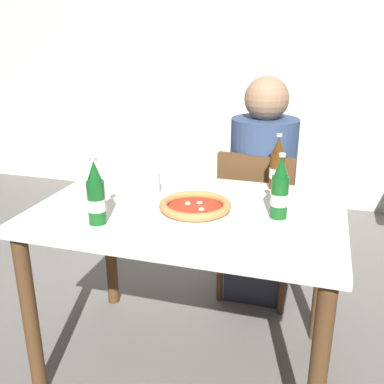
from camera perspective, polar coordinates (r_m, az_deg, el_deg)
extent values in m
plane|color=slate|center=(2.13, -0.41, -21.17)|extent=(8.00, 8.00, 0.00)
cube|color=silver|center=(3.77, 9.93, 18.07)|extent=(7.00, 0.10, 2.60)
cube|color=silver|center=(1.74, -0.47, -2.55)|extent=(1.20, 0.80, 0.03)
cylinder|color=brown|center=(1.88, -20.28, -15.05)|extent=(0.06, 0.06, 0.72)
cylinder|color=brown|center=(1.58, 16.03, -22.01)|extent=(0.06, 0.06, 0.72)
cylinder|color=brown|center=(2.37, -10.61, -6.47)|extent=(0.06, 0.06, 0.72)
cylinder|color=brown|center=(2.14, 16.53, -10.01)|extent=(0.06, 0.06, 0.72)
cube|color=brown|center=(2.43, 8.84, -3.85)|extent=(0.43, 0.43, 0.04)
cube|color=brown|center=(2.19, 8.10, -0.34)|extent=(0.38, 0.07, 0.40)
cylinder|color=brown|center=(2.66, 13.02, -7.40)|extent=(0.04, 0.04, 0.41)
cylinder|color=brown|center=(2.71, 5.88, -6.36)|extent=(0.04, 0.04, 0.41)
cylinder|color=brown|center=(2.36, 11.72, -10.98)|extent=(0.04, 0.04, 0.41)
cylinder|color=brown|center=(2.42, 3.68, -9.69)|extent=(0.04, 0.04, 0.41)
cube|color=#2D3342|center=(2.50, 8.53, -8.33)|extent=(0.32, 0.28, 0.45)
cylinder|color=#33476B|center=(2.31, 9.15, 2.68)|extent=(0.34, 0.34, 0.55)
sphere|color=#9E7556|center=(2.23, 9.68, 11.89)|extent=(0.22, 0.22, 0.22)
cylinder|color=white|center=(1.69, 0.40, -2.44)|extent=(0.30, 0.30, 0.01)
cylinder|color=#AD2D19|center=(1.69, 0.40, -2.10)|extent=(0.21, 0.21, 0.01)
torus|color=#B78447|center=(1.68, 0.40, -1.75)|extent=(0.28, 0.28, 0.03)
sphere|color=silver|center=(1.72, -0.54, -1.64)|extent=(0.02, 0.02, 0.02)
sphere|color=silver|center=(1.66, 1.24, -2.40)|extent=(0.02, 0.02, 0.02)
sphere|color=silver|center=(1.72, 1.00, -1.58)|extent=(0.02, 0.02, 0.02)
cylinder|color=#14591E|center=(1.65, 11.29, -0.66)|extent=(0.06, 0.06, 0.16)
cone|color=#14591E|center=(1.61, 11.57, 3.25)|extent=(0.05, 0.05, 0.07)
cylinder|color=#B7B7BC|center=(1.60, 11.67, 4.74)|extent=(0.03, 0.03, 0.01)
cylinder|color=white|center=(1.65, 11.27, -0.92)|extent=(0.07, 0.07, 0.04)
cylinder|color=#512D0F|center=(1.96, 10.97, 2.69)|extent=(0.06, 0.06, 0.16)
cone|color=#512D0F|center=(1.93, 11.20, 6.02)|extent=(0.05, 0.05, 0.07)
cylinder|color=#B7B7BC|center=(1.92, 11.28, 7.28)|extent=(0.03, 0.03, 0.01)
cylinder|color=white|center=(1.97, 10.96, 2.47)|extent=(0.07, 0.07, 0.04)
cylinder|color=#14591E|center=(1.60, -12.31, -1.33)|extent=(0.06, 0.06, 0.16)
cone|color=#14591E|center=(1.57, -12.62, 2.68)|extent=(0.05, 0.05, 0.07)
cylinder|color=#B7B7BC|center=(1.56, -12.74, 4.22)|extent=(0.03, 0.03, 0.01)
cylinder|color=white|center=(1.61, -12.29, -1.59)|extent=(0.07, 0.07, 0.04)
cube|color=white|center=(1.83, 13.16, -1.39)|extent=(0.23, 0.23, 0.00)
cube|color=silver|center=(1.82, 13.80, -1.32)|extent=(0.11, 0.17, 0.00)
cube|color=silver|center=(1.83, 12.55, -1.20)|extent=(0.06, 0.17, 0.00)
cylinder|color=white|center=(1.88, -5.29, 1.12)|extent=(0.07, 0.07, 0.09)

